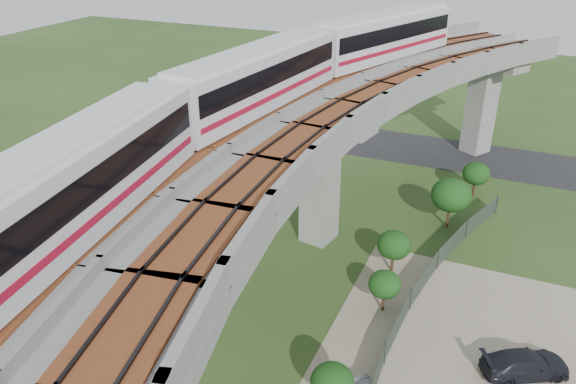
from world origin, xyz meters
name	(u,v)px	position (x,y,z in m)	size (l,w,h in m)	color
ground	(239,321)	(0.00, 0.00, 0.00)	(160.00, 160.00, 0.00)	#2A451B
asphalt_road	(378,143)	(0.00, 30.00, 0.01)	(60.00, 8.00, 0.03)	#232326
viaduct	(303,192)	(3.84, 0.00, 9.05)	(19.58, 73.98, 11.40)	#99968E
metro_train	(217,129)	(0.37, -1.80, 12.31)	(11.60, 61.33, 3.64)	silver
fence	(410,360)	(9.75, 0.00, 0.75)	(3.87, 38.73, 1.50)	#2D382D
tree_0	(476,174)	(10.23, 21.48, 2.10)	(2.17, 2.17, 3.04)	#382314
tree_1	(451,195)	(9.10, 15.68, 2.65)	(2.89, 2.89, 3.89)	#382314
tree_2	(394,245)	(6.76, 8.40, 1.99)	(2.17, 2.17, 2.92)	#382314
tree_3	(385,284)	(7.26, 4.25, 1.84)	(1.90, 1.90, 2.65)	#382314
tree_4	(332,382)	(7.05, -4.25, 2.09)	(1.99, 1.99, 2.94)	#382314
car_dark	(525,364)	(15.11, 2.11, 0.68)	(1.80, 4.42, 1.28)	black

